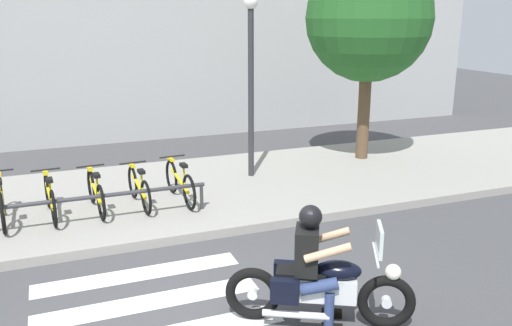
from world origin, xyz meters
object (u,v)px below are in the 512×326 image
at_px(tree_near_rack, 369,19).
at_px(bicycle_3, 50,197).
at_px(motorcycle, 320,287).
at_px(bike_rack, 50,203).
at_px(bicycle_6, 180,182).
at_px(rider, 314,257).
at_px(bicycle_5, 139,188).
at_px(bicycle_4, 96,192).
at_px(street_lamp, 251,71).
at_px(bicycle_2, 2,202).

bearing_deg(tree_near_rack, bicycle_3, -168.44).
height_order(motorcycle, bike_rack, motorcycle).
relative_size(bicycle_6, bike_rack, 0.33).
bearing_deg(bicycle_6, bike_rack, -165.99).
xyz_separation_m(motorcycle, bicycle_3, (-2.81, 4.32, 0.03)).
bearing_deg(rider, bike_rack, 126.30).
height_order(bicycle_5, bike_rack, bicycle_5).
distance_m(bicycle_4, street_lamp, 3.89).
bearing_deg(tree_near_rack, bicycle_4, -167.11).
xyz_separation_m(bike_rack, tree_near_rack, (6.97, 1.98, 2.78)).
xyz_separation_m(motorcycle, bike_rack, (-2.81, 3.77, 0.11)).
distance_m(bike_rack, tree_near_rack, 7.76).
xyz_separation_m(bicycle_2, street_lamp, (4.74, 1.03, 1.84)).
relative_size(bicycle_4, tree_near_rack, 0.33).
relative_size(motorcycle, rider, 1.36).
distance_m(motorcycle, tree_near_rack, 7.67).
distance_m(bike_rack, street_lamp, 4.66).
distance_m(bicycle_6, bike_rack, 2.29).
bearing_deg(tree_near_rack, motorcycle, -125.94).
relative_size(rider, street_lamp, 0.38).
bearing_deg(bicycle_5, bicycle_6, -0.04).
xyz_separation_m(bicycle_4, bicycle_5, (0.74, 0.00, -0.01)).
bearing_deg(rider, bicycle_4, 115.02).
bearing_deg(bicycle_2, rider, -50.91).
bearing_deg(street_lamp, bicycle_5, -157.86).
distance_m(bicycle_6, street_lamp, 2.77).
xyz_separation_m(bicycle_6, bike_rack, (-2.22, -0.55, 0.07)).
xyz_separation_m(bicycle_3, bicycle_4, (0.74, -0.00, -0.00)).
height_order(bicycle_5, street_lamp, street_lamp).
relative_size(bicycle_4, bicycle_5, 1.01).
height_order(bicycle_3, bicycle_4, bicycle_3).
distance_m(motorcycle, rider, 0.38).
relative_size(bicycle_3, bike_rack, 0.32).
relative_size(motorcycle, bike_rack, 0.39).
relative_size(bicycle_2, bicycle_3, 1.03).
xyz_separation_m(rider, bicycle_6, (-0.52, 4.28, -0.33)).
xyz_separation_m(rider, street_lamp, (1.26, 5.31, 1.52)).
bearing_deg(bicycle_5, bicycle_3, -179.99).
bearing_deg(bicycle_2, bike_rack, -36.77).
bearing_deg(rider, bicycle_3, 122.60).
bearing_deg(bicycle_5, bike_rack, -159.46).
bearing_deg(rider, bicycle_5, 106.37).
xyz_separation_m(bicycle_5, street_lamp, (2.52, 1.03, 1.87)).
xyz_separation_m(bicycle_6, street_lamp, (1.78, 1.03, 1.85)).
relative_size(rider, tree_near_rack, 0.30).
bearing_deg(motorcycle, bicycle_4, 115.53).
height_order(bicycle_4, bicycle_6, bicycle_6).
relative_size(bicycle_4, street_lamp, 0.41).
xyz_separation_m(bicycle_3, bicycle_5, (1.48, 0.00, -0.01)).
bearing_deg(bicycle_3, tree_near_rack, 11.56).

